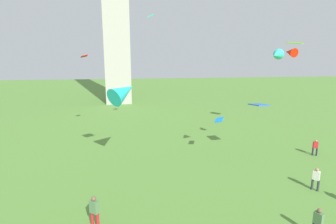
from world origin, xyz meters
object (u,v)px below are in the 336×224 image
(person_2, at_px, (316,178))
(kite_flying_3, at_px, (219,120))
(person_3, at_px, (94,210))
(person_5, at_px, (315,147))
(kite_flying_5, at_px, (295,43))
(kite_flying_6, at_px, (276,55))
(kite_flying_0, at_px, (259,105))
(kite_flying_4, at_px, (290,52))
(kite_flying_2, at_px, (150,16))
(person_4, at_px, (318,221))
(kite_flying_1, at_px, (124,92))
(kite_flying_7, at_px, (84,56))

(person_2, xyz_separation_m, kite_flying_3, (-4.64, 6.88, 2.68))
(person_3, xyz_separation_m, person_5, (19.36, 7.73, -0.16))
(kite_flying_5, relative_size, kite_flying_6, 1.46)
(kite_flying_0, distance_m, kite_flying_4, 5.05)
(person_2, bearing_deg, kite_flying_2, 173.24)
(kite_flying_0, xyz_separation_m, kite_flying_4, (1.44, -1.69, 4.53))
(person_4, relative_size, kite_flying_0, 0.92)
(person_4, height_order, kite_flying_5, kite_flying_5)
(person_5, distance_m, kite_flying_1, 18.55)
(kite_flying_3, height_order, kite_flying_7, kite_flying_7)
(kite_flying_1, xyz_separation_m, kite_flying_2, (3.04, 9.17, 7.10))
(person_3, relative_size, kite_flying_4, 1.58)
(kite_flying_0, height_order, kite_flying_1, kite_flying_1)
(person_3, distance_m, kite_flying_0, 16.27)
(kite_flying_4, bearing_deg, kite_flying_5, -131.38)
(kite_flying_0, bearing_deg, kite_flying_4, 33.74)
(person_5, height_order, kite_flying_6, kite_flying_6)
(kite_flying_1, bearing_deg, kite_flying_4, -136.31)
(kite_flying_7, bearing_deg, person_3, 171.13)
(kite_flying_1, relative_size, kite_flying_5, 1.52)
(kite_flying_0, bearing_deg, person_3, -65.72)
(kite_flying_7, bearing_deg, kite_flying_4, -139.35)
(kite_flying_5, bearing_deg, person_3, 80.67)
(kite_flying_0, height_order, kite_flying_3, kite_flying_0)
(person_4, height_order, kite_flying_2, kite_flying_2)
(kite_flying_6, bearing_deg, person_5, 77.54)
(person_4, relative_size, kite_flying_4, 1.43)
(person_4, xyz_separation_m, person_5, (8.04, 10.40, -0.06))
(kite_flying_2, distance_m, kite_flying_5, 16.16)
(person_4, relative_size, kite_flying_7, 1.43)
(person_5, distance_m, kite_flying_3, 9.73)
(kite_flying_4, height_order, kite_flying_6, kite_flying_4)
(person_3, relative_size, kite_flying_6, 1.43)
(kite_flying_4, xyz_separation_m, kite_flying_6, (-3.09, -3.15, -0.25))
(person_3, xyz_separation_m, kite_flying_3, (10.07, 8.64, 2.58))
(person_5, bearing_deg, kite_flying_7, -3.57)
(kite_flying_0, xyz_separation_m, kite_flying_1, (-11.86, -0.84, 1.49))
(person_2, distance_m, person_5, 7.57)
(kite_flying_0, height_order, kite_flying_4, kite_flying_4)
(person_5, relative_size, kite_flying_1, 0.55)
(kite_flying_4, distance_m, kite_flying_7, 20.72)
(person_2, xyz_separation_m, person_5, (4.65, 5.97, -0.06))
(person_2, bearing_deg, person_5, 101.09)
(kite_flying_0, xyz_separation_m, kite_flying_2, (-8.82, 8.33, 8.59))
(kite_flying_0, height_order, kite_flying_6, kite_flying_6)
(kite_flying_1, bearing_deg, person_2, -155.62)
(kite_flying_1, xyz_separation_m, kite_flying_7, (-4.28, 10.12, 2.83))
(person_3, bearing_deg, person_2, 45.21)
(person_2, bearing_deg, kite_flying_4, 135.80)
(person_3, xyz_separation_m, kite_flying_1, (1.68, 7.29, 5.45))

